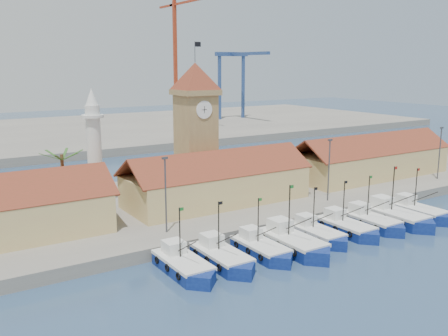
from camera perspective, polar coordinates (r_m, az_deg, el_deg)
ground at (r=57.34m, az=9.97°, el=-9.82°), size 400.00×400.00×0.00m
quay at (r=75.51m, az=-2.40°, el=-3.75°), size 140.00×32.00×1.50m
terminal at (r=154.64m, az=-18.73°, el=3.72°), size 240.00×80.00×2.00m
boat_0 at (r=51.84m, az=-4.55°, el=-11.18°), size 3.45×9.46×7.16m
boat_1 at (r=53.64m, az=-0.11°, el=-10.33°), size 3.47×9.51×7.20m
boat_2 at (r=56.29m, az=4.39°, el=-9.32°), size 3.30×9.04×6.84m
boat_3 at (r=58.03m, az=8.00°, el=-8.62°), size 3.85×10.56×7.99m
boat_4 at (r=61.92m, az=10.65°, el=-7.50°), size 3.29×9.00×6.81m
boat_5 at (r=64.93m, az=13.93°, el=-6.71°), size 3.41×9.34×7.07m
boat_6 at (r=68.11m, az=16.58°, el=-5.98°), size 3.47×9.51×7.20m
boat_7 at (r=70.87m, az=19.17°, el=-5.38°), size 3.90×10.68×8.08m
boat_8 at (r=74.60m, az=21.44°, el=-4.77°), size 3.51×9.61×7.27m
hall_center at (r=71.38m, az=-0.81°, el=-1.97°), size 27.04×10.13×7.61m
hall_right at (r=91.97m, az=16.38°, el=0.66°), size 31.20×10.13×7.61m
clock_tower at (r=75.04m, az=-3.25°, el=4.88°), size 5.80×5.80×22.70m
minaret at (r=71.20m, az=-14.61°, el=2.33°), size 3.00×3.00×16.30m
palm_tree at (r=68.59m, az=-17.90°, el=-1.18°), size 5.60×5.03×8.39m
lamp_posts at (r=64.61m, az=3.31°, el=-1.18°), size 80.70×0.25×9.03m
crane_red_right at (r=160.73m, az=-5.39°, el=13.87°), size 1.00×32.79×45.10m
gantry at (r=175.81m, az=1.48°, el=11.45°), size 13.00×22.00×23.20m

